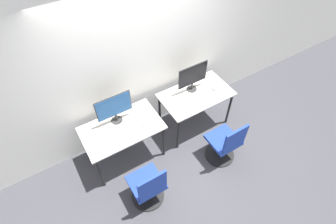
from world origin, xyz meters
TOP-DOWN VIEW (x-y plane):
  - ground_plane at (0.00, 0.00)m, footprint 20.00×20.00m
  - wall_back at (0.00, 0.81)m, footprint 12.00×0.05m
  - desk_left at (-0.66, 0.34)m, footprint 1.15×0.68m
  - monitor_left at (-0.66, 0.50)m, footprint 0.53×0.17m
  - keyboard_left at (-0.66, 0.21)m, footprint 0.45×0.16m
  - mouse_left at (-0.37, 0.22)m, footprint 0.06×0.09m
  - office_chair_left at (-0.71, -0.50)m, footprint 0.48×0.48m
  - desk_right at (0.66, 0.34)m, footprint 1.15×0.68m
  - monitor_right at (0.66, 0.47)m, footprint 0.53×0.17m
  - keyboard_right at (0.66, 0.26)m, footprint 0.45×0.16m
  - mouse_right at (0.98, 0.27)m, footprint 0.06×0.09m
  - office_chair_right at (0.64, -0.50)m, footprint 0.48×0.48m

SIDE VIEW (x-z plane):
  - ground_plane at x=0.00m, z-range 0.00..0.00m
  - office_chair_left at x=-0.71m, z-range -0.08..0.82m
  - office_chair_right at x=0.64m, z-range -0.08..0.82m
  - desk_left at x=-0.66m, z-range 0.29..1.04m
  - desk_right at x=0.66m, z-range 0.29..1.04m
  - keyboard_left at x=-0.66m, z-range 0.75..0.77m
  - keyboard_right at x=0.66m, z-range 0.75..0.77m
  - mouse_left at x=-0.37m, z-range 0.75..0.78m
  - mouse_right at x=0.98m, z-range 0.75..0.78m
  - monitor_left at x=-0.66m, z-range 0.78..1.27m
  - monitor_right at x=0.66m, z-range 0.78..1.27m
  - wall_back at x=0.00m, z-range 0.00..2.80m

